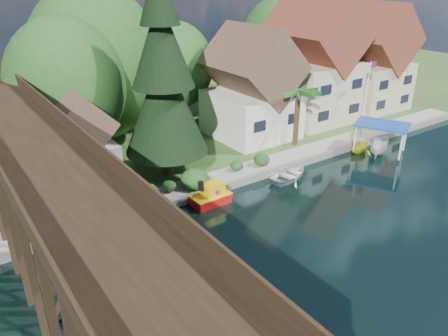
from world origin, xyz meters
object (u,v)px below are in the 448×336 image
Objects in this scene: boat_canopy at (380,141)px; flagpole at (368,88)px; conifer at (163,79)px; shed at (78,146)px; boat_yellow at (360,145)px; tugboat at (211,196)px; house_center at (313,67)px; trestle_bridge at (37,192)px; house_right at (369,64)px; boat_white_a at (290,173)px; palm_tree at (298,94)px; house_left at (251,91)px.

flagpole is at bearing 53.25° from boat_canopy.
conifer is at bearing 160.53° from boat_canopy.
boat_yellow is (24.53, -7.30, -3.08)m from shed.
conifer reaches higher than shed.
house_center is at bearing 25.92° from tugboat.
conifer is (11.61, 7.42, 3.10)m from trestle_bridge.
boat_yellow is (-4.61, -3.37, -4.17)m from flagpole.
house_center is 22.85m from tugboat.
house_center is 9.04m from house_right.
boat_white_a is (20.11, 1.66, -4.89)m from trestle_bridge.
flagpole reaches higher than boat_canopy.
conifer is 13.01m from boat_white_a.
palm_tree is at bearing -5.29° from conifer.
conifer is (-29.39, -3.41, 2.67)m from house_right.
shed reaches higher than boat_canopy.
boat_yellow is at bearing -103.05° from boat_white_a.
conifer reaches higher than house_center.
shed is at bearing 161.39° from boat_canopy.
house_center is 11.17m from boat_yellow.
flagpole is 1.63× the size of boat_white_a.
trestle_bridge reaches higher than boat_yellow.
house_left is at bearing -180.00° from house_right.
flagpole reaches higher than palm_tree.
flagpole reaches higher than tugboat.
house_left is at bearing 4.77° from shed.
shed is at bearing -175.23° from house_left.
house_right is at bearing 2.39° from shed.
boat_yellow is at bearing -142.49° from house_right.
boat_white_a is (7.99, -0.00, -0.19)m from tugboat.
shed is at bearing 132.88° from tugboat.
house_right is 2.14× the size of palm_tree.
conifer is (-20.39, -3.91, 2.03)m from house_center.
trestle_bridge is 34.57m from flagpole.
trestle_bridge is 30.91m from boat_canopy.
conifer is 13.68m from palm_tree.
trestle_bridge is 25.42m from house_left.
palm_tree is at bearing 136.12° from boat_canopy.
shed is 1.09× the size of flagpole.
boat_white_a is 10.60m from boat_canopy.
flagpole is 22.75m from tugboat.
house_right is 0.75× the size of conifer.
house_left is at bearing 112.48° from palm_tree.
house_right is 2.83× the size of boat_white_a.
house_left is at bearing -176.82° from house_center.
flagpole is 6.89m from boat_canopy.
boat_yellow is (-2.47, -9.30, -5.67)m from house_center.
house_center is at bearing 4.24° from shed.
trestle_bridge is at bearing -171.02° from flagpole.
conifer is 3.75× the size of boat_white_a.
boat_yellow is at bearing -53.43° from house_left.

